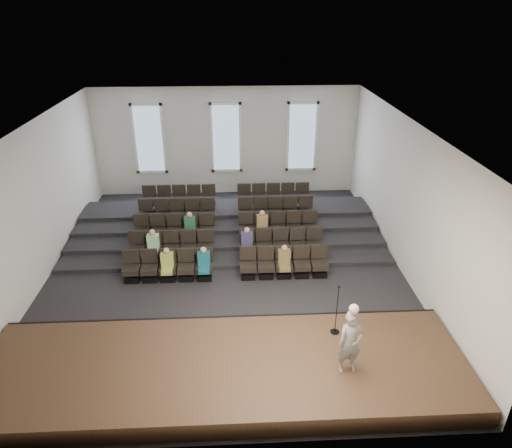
% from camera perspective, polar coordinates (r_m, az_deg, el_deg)
% --- Properties ---
extents(ground, '(14.00, 14.00, 0.00)m').
position_cam_1_polar(ground, '(15.96, -3.67, -5.57)').
color(ground, black).
rests_on(ground, ground).
extents(ceiling, '(12.00, 14.00, 0.02)m').
position_cam_1_polar(ceiling, '(13.98, -4.27, 12.15)').
color(ceiling, white).
rests_on(ceiling, ground).
extents(wall_back, '(12.00, 0.04, 5.00)m').
position_cam_1_polar(wall_back, '(21.41, -3.75, 10.22)').
color(wall_back, silver).
rests_on(wall_back, ground).
extents(wall_front, '(12.00, 0.04, 5.00)m').
position_cam_1_polar(wall_front, '(8.82, -4.46, -15.89)').
color(wall_front, silver).
rests_on(wall_front, ground).
extents(wall_left, '(0.04, 14.00, 5.00)m').
position_cam_1_polar(wall_left, '(16.09, -25.92, 1.98)').
color(wall_left, silver).
rests_on(wall_left, ground).
extents(wall_right, '(0.04, 14.00, 5.00)m').
position_cam_1_polar(wall_right, '(15.85, 18.40, 3.00)').
color(wall_right, silver).
rests_on(wall_right, ground).
extents(stage, '(11.80, 3.60, 0.50)m').
position_cam_1_polar(stage, '(11.76, -3.88, -17.74)').
color(stage, '#3E2C1A').
rests_on(stage, ground).
extents(stage_lip, '(11.80, 0.06, 0.52)m').
position_cam_1_polar(stage_lip, '(13.09, -3.80, -12.35)').
color(stage_lip, black).
rests_on(stage_lip, ground).
extents(risers, '(11.80, 4.80, 0.60)m').
position_cam_1_polar(risers, '(18.64, -3.63, 0.09)').
color(risers, black).
rests_on(risers, ground).
extents(seating_rows, '(6.80, 4.70, 1.67)m').
position_cam_1_polar(seating_rows, '(16.96, -3.71, -0.87)').
color(seating_rows, black).
rests_on(seating_rows, ground).
extents(windows, '(8.44, 0.10, 3.24)m').
position_cam_1_polar(windows, '(21.29, -3.76, 10.69)').
color(windows, white).
rests_on(windows, wall_back).
extents(audience, '(4.85, 2.64, 1.10)m').
position_cam_1_polar(audience, '(15.82, -5.06, -2.53)').
color(audience, '#9DB749').
rests_on(audience, seating_rows).
extents(speaker, '(0.64, 0.47, 1.63)m').
position_cam_1_polar(speaker, '(11.05, 11.68, -14.33)').
color(speaker, slate).
rests_on(speaker, stage).
extents(mic_stand, '(0.25, 0.25, 1.47)m').
position_cam_1_polar(mic_stand, '(12.30, 9.96, -11.59)').
color(mic_stand, black).
rests_on(mic_stand, stage).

